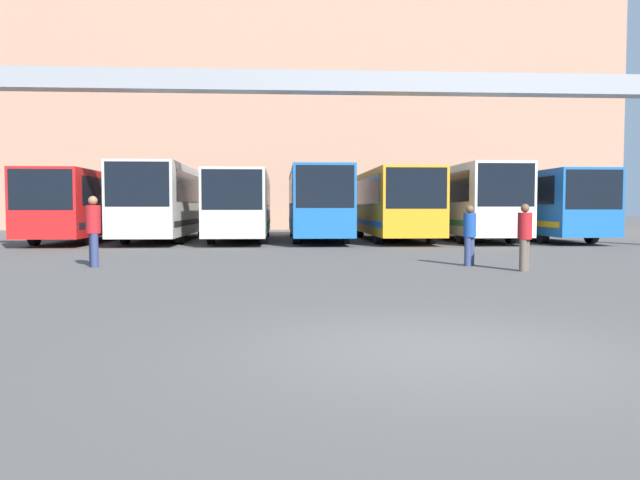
{
  "coord_description": "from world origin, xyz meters",
  "views": [
    {
      "loc": [
        -1.69,
        -6.51,
        1.53
      ],
      "look_at": [
        -0.19,
        17.07,
        0.3
      ],
      "focal_mm": 35.0,
      "sensor_mm": 36.0,
      "label": 1
    }
  ],
  "objects_px": {
    "bus_slot_5": "(467,199)",
    "pedestrian_near_center": "(470,234)",
    "bus_slot_4": "(392,201)",
    "bus_slot_0": "(84,202)",
    "pedestrian_near_right": "(525,236)",
    "bus_slot_2": "(242,202)",
    "pedestrian_far_center": "(93,229)",
    "bus_slot_3": "(316,200)",
    "bus_slot_6": "(539,202)",
    "bus_slot_1": "(167,199)"
  },
  "relations": [
    {
      "from": "bus_slot_5",
      "to": "pedestrian_near_center",
      "type": "bearing_deg",
      "value": -106.56
    },
    {
      "from": "pedestrian_near_center",
      "to": "bus_slot_4",
      "type": "bearing_deg",
      "value": -128.77
    },
    {
      "from": "bus_slot_0",
      "to": "pedestrian_near_right",
      "type": "height_order",
      "value": "bus_slot_0"
    },
    {
      "from": "bus_slot_2",
      "to": "bus_slot_5",
      "type": "bearing_deg",
      "value": -3.8
    },
    {
      "from": "bus_slot_2",
      "to": "bus_slot_0",
      "type": "bearing_deg",
      "value": -173.95
    },
    {
      "from": "bus_slot_2",
      "to": "pedestrian_far_center",
      "type": "bearing_deg",
      "value": -102.99
    },
    {
      "from": "pedestrian_near_center",
      "to": "bus_slot_3",
      "type": "bearing_deg",
      "value": -113.94
    },
    {
      "from": "bus_slot_6",
      "to": "pedestrian_far_center",
      "type": "bearing_deg",
      "value": -144.01
    },
    {
      "from": "bus_slot_3",
      "to": "pedestrian_far_center",
      "type": "height_order",
      "value": "bus_slot_3"
    },
    {
      "from": "bus_slot_5",
      "to": "bus_slot_4",
      "type": "bearing_deg",
      "value": 178.64
    },
    {
      "from": "bus_slot_0",
      "to": "bus_slot_4",
      "type": "distance_m",
      "value": 14.02
    },
    {
      "from": "bus_slot_3",
      "to": "pedestrian_near_right",
      "type": "bearing_deg",
      "value": -74.25
    },
    {
      "from": "bus_slot_2",
      "to": "bus_slot_5",
      "type": "relative_size",
      "value": 1.14
    },
    {
      "from": "bus_slot_1",
      "to": "bus_slot_2",
      "type": "height_order",
      "value": "bus_slot_1"
    },
    {
      "from": "bus_slot_4",
      "to": "bus_slot_6",
      "type": "bearing_deg",
      "value": -0.12
    },
    {
      "from": "bus_slot_5",
      "to": "bus_slot_0",
      "type": "bearing_deg",
      "value": -179.85
    },
    {
      "from": "bus_slot_4",
      "to": "bus_slot_5",
      "type": "xyz_separation_m",
      "value": [
        3.5,
        -0.08,
        0.1
      ]
    },
    {
      "from": "bus_slot_1",
      "to": "bus_slot_6",
      "type": "height_order",
      "value": "bus_slot_1"
    },
    {
      "from": "bus_slot_0",
      "to": "bus_slot_3",
      "type": "xyz_separation_m",
      "value": [
        10.51,
        0.8,
        0.1
      ]
    },
    {
      "from": "bus_slot_2",
      "to": "bus_slot_4",
      "type": "relative_size",
      "value": 1.12
    },
    {
      "from": "pedestrian_far_center",
      "to": "bus_slot_4",
      "type": "bearing_deg",
      "value": -65.7
    },
    {
      "from": "bus_slot_6",
      "to": "bus_slot_2",
      "type": "bearing_deg",
      "value": 177.43
    },
    {
      "from": "bus_slot_1",
      "to": "bus_slot_5",
      "type": "xyz_separation_m",
      "value": [
        14.02,
        -1.15,
        -0.0
      ]
    },
    {
      "from": "bus_slot_1",
      "to": "bus_slot_2",
      "type": "bearing_deg",
      "value": -7.43
    },
    {
      "from": "bus_slot_2",
      "to": "pedestrian_near_center",
      "type": "height_order",
      "value": "bus_slot_2"
    },
    {
      "from": "bus_slot_0",
      "to": "bus_slot_1",
      "type": "height_order",
      "value": "bus_slot_1"
    },
    {
      "from": "bus_slot_3",
      "to": "bus_slot_6",
      "type": "relative_size",
      "value": 1.13
    },
    {
      "from": "bus_slot_4",
      "to": "pedestrian_far_center",
      "type": "bearing_deg",
      "value": -128.96
    },
    {
      "from": "bus_slot_0",
      "to": "bus_slot_3",
      "type": "height_order",
      "value": "bus_slot_3"
    },
    {
      "from": "bus_slot_5",
      "to": "pedestrian_far_center",
      "type": "bearing_deg",
      "value": -137.71
    },
    {
      "from": "bus_slot_1",
      "to": "bus_slot_0",
      "type": "bearing_deg",
      "value": -161.1
    },
    {
      "from": "bus_slot_2",
      "to": "pedestrian_near_right",
      "type": "xyz_separation_m",
      "value": [
        7.67,
        -14.72,
        -0.91
      ]
    },
    {
      "from": "bus_slot_2",
      "to": "bus_slot_3",
      "type": "relative_size",
      "value": 0.99
    },
    {
      "from": "bus_slot_3",
      "to": "bus_slot_5",
      "type": "bearing_deg",
      "value": -6.15
    },
    {
      "from": "bus_slot_0",
      "to": "bus_slot_2",
      "type": "distance_m",
      "value": 7.05
    },
    {
      "from": "bus_slot_4",
      "to": "bus_slot_6",
      "type": "relative_size",
      "value": 1.0
    },
    {
      "from": "bus_slot_4",
      "to": "bus_slot_5",
      "type": "distance_m",
      "value": 3.51
    },
    {
      "from": "bus_slot_6",
      "to": "bus_slot_4",
      "type": "bearing_deg",
      "value": 179.88
    },
    {
      "from": "bus_slot_3",
      "to": "pedestrian_near_right",
      "type": "xyz_separation_m",
      "value": [
        4.17,
        -14.78,
        -1.01
      ]
    },
    {
      "from": "bus_slot_2",
      "to": "bus_slot_6",
      "type": "height_order",
      "value": "bus_slot_6"
    },
    {
      "from": "pedestrian_near_right",
      "to": "pedestrian_near_center",
      "type": "height_order",
      "value": "pedestrian_near_right"
    },
    {
      "from": "bus_slot_5",
      "to": "pedestrian_far_center",
      "type": "height_order",
      "value": "bus_slot_5"
    },
    {
      "from": "bus_slot_5",
      "to": "bus_slot_6",
      "type": "distance_m",
      "value": 3.51
    },
    {
      "from": "bus_slot_1",
      "to": "pedestrian_near_right",
      "type": "distance_m",
      "value": 18.88
    },
    {
      "from": "bus_slot_2",
      "to": "bus_slot_6",
      "type": "bearing_deg",
      "value": -2.57
    },
    {
      "from": "bus_slot_1",
      "to": "bus_slot_4",
      "type": "bearing_deg",
      "value": -5.82
    },
    {
      "from": "bus_slot_5",
      "to": "pedestrian_far_center",
      "type": "xyz_separation_m",
      "value": [
        -13.51,
        -12.29,
        -0.95
      ]
    },
    {
      "from": "bus_slot_0",
      "to": "pedestrian_far_center",
      "type": "height_order",
      "value": "bus_slot_0"
    },
    {
      "from": "bus_slot_6",
      "to": "pedestrian_near_right",
      "type": "relative_size",
      "value": 6.34
    },
    {
      "from": "bus_slot_2",
      "to": "bus_slot_6",
      "type": "relative_size",
      "value": 1.12
    }
  ]
}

